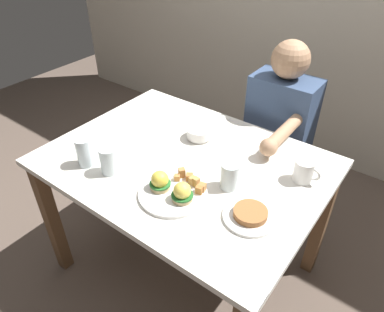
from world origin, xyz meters
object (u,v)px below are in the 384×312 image
object	(u,v)px
water_glass_extra	(230,177)
dining_table	(185,179)
eggs_benedict_plate	(173,189)
fruit_bowl	(199,133)
side_plate	(250,215)
diner_person	(277,132)
coffee_mug	(304,170)
water_glass_far	(109,162)
fork	(104,136)
water_glass_near	(85,154)

from	to	relation	value
water_glass_extra	dining_table	bearing A→B (deg)	172.37
eggs_benedict_plate	fruit_bowl	bearing A→B (deg)	112.08
water_glass_extra	side_plate	xyz separation A→B (m)	(0.15, -0.10, -0.04)
side_plate	diner_person	bearing A→B (deg)	107.78
coffee_mug	side_plate	xyz separation A→B (m)	(-0.07, -0.32, -0.04)
side_plate	dining_table	bearing A→B (deg)	161.64
water_glass_extra	side_plate	distance (m)	0.19
fruit_bowl	side_plate	distance (m)	0.55
fruit_bowl	dining_table	bearing A→B (deg)	-73.79
water_glass_far	water_glass_extra	xyz separation A→B (m)	(0.45, 0.22, -0.00)
fork	eggs_benedict_plate	bearing A→B (deg)	-13.08
water_glass_near	side_plate	size ratio (longest dim) A/B	0.65
eggs_benedict_plate	diner_person	distance (m)	0.82
water_glass_far	eggs_benedict_plate	bearing A→B (deg)	9.12
fruit_bowl	water_glass_extra	size ratio (longest dim) A/B	1.07
eggs_benedict_plate	coffee_mug	bearing A→B (deg)	46.43
fork	water_glass_far	bearing A→B (deg)	-36.52
dining_table	diner_person	bearing A→B (deg)	74.37
coffee_mug	water_glass_near	world-z (taller)	water_glass_near
eggs_benedict_plate	water_glass_near	xyz separation A→B (m)	(-0.42, -0.07, 0.03)
eggs_benedict_plate	coffee_mug	world-z (taller)	coffee_mug
fruit_bowl	water_glass_near	bearing A→B (deg)	-120.37
dining_table	water_glass_far	world-z (taller)	water_glass_far
water_glass_far	diner_person	size ratio (longest dim) A/B	0.10
coffee_mug	water_glass_extra	size ratio (longest dim) A/B	1.00
fruit_bowl	coffee_mug	world-z (taller)	coffee_mug
water_glass_far	side_plate	xyz separation A→B (m)	(0.60, 0.12, -0.04)
dining_table	eggs_benedict_plate	distance (m)	0.26
water_glass_near	diner_person	xyz separation A→B (m)	(0.49, 0.88, -0.15)
eggs_benedict_plate	water_glass_near	bearing A→B (deg)	-170.17
eggs_benedict_plate	water_glass_far	world-z (taller)	water_glass_far
eggs_benedict_plate	water_glass_far	distance (m)	0.31
fork	fruit_bowl	bearing A→B (deg)	34.36
dining_table	side_plate	world-z (taller)	side_plate
eggs_benedict_plate	fork	size ratio (longest dim) A/B	1.79
dining_table	water_glass_near	size ratio (longest dim) A/B	9.27
fork	water_glass_extra	bearing A→B (deg)	3.84
water_glass_extra	side_plate	bearing A→B (deg)	-33.46
side_plate	water_glass_near	bearing A→B (deg)	-168.76
coffee_mug	water_glass_far	distance (m)	0.80
water_glass_far	diner_person	xyz separation A→B (m)	(0.37, 0.85, -0.14)
water_glass_near	water_glass_far	distance (m)	0.12
water_glass_far	fruit_bowl	bearing A→B (deg)	71.31
fork	water_glass_extra	world-z (taller)	water_glass_extra
coffee_mug	diner_person	xyz separation A→B (m)	(-0.30, 0.42, -0.14)
water_glass_near	fork	bearing A→B (deg)	119.45
coffee_mug	fork	bearing A→B (deg)	-163.88
dining_table	fruit_bowl	xyz separation A→B (m)	(-0.05, 0.18, 0.14)
fork	diner_person	world-z (taller)	diner_person
fork	water_glass_near	size ratio (longest dim) A/B	1.16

